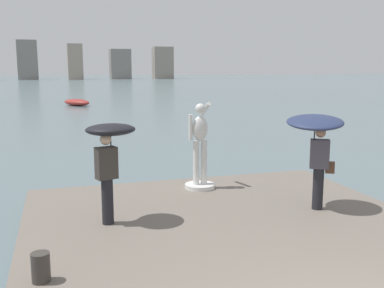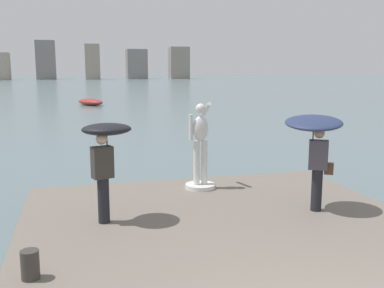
# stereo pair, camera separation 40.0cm
# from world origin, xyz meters

# --- Properties ---
(ground_plane) EXTENTS (400.00, 400.00, 0.00)m
(ground_plane) POSITION_xyz_m (0.00, 40.00, 0.00)
(ground_plane) COLOR slate
(pier) EXTENTS (7.61, 10.83, 0.40)m
(pier) POSITION_xyz_m (0.00, 2.41, 0.20)
(pier) COLOR #70665B
(pier) RESTS_ON ground
(statue_white_figure) EXTENTS (0.75, 0.94, 2.12)m
(statue_white_figure) POSITION_xyz_m (0.27, 6.81, 1.30)
(statue_white_figure) COLOR silver
(statue_white_figure) RESTS_ON pier
(onlooker_left) EXTENTS (1.16, 1.16, 1.91)m
(onlooker_left) POSITION_xyz_m (-2.13, 4.93, 1.88)
(onlooker_left) COLOR black
(onlooker_left) RESTS_ON pier
(onlooker_right) EXTENTS (1.58, 1.59, 2.01)m
(onlooker_right) POSITION_xyz_m (2.06, 4.57, 1.97)
(onlooker_right) COLOR black
(onlooker_right) RESTS_ON pier
(mooring_bollard) EXTENTS (0.26, 0.26, 0.42)m
(mooring_bollard) POSITION_xyz_m (-3.34, 2.78, 0.61)
(mooring_bollard) COLOR #38332D
(mooring_bollard) RESTS_ON pier
(boat_mid) EXTENTS (2.92, 3.56, 0.60)m
(boat_mid) POSITION_xyz_m (-1.30, 38.36, 0.30)
(boat_mid) COLOR #9E2D28
(boat_mid) RESTS_ON ground
(distant_skyline) EXTENTS (75.30, 13.28, 11.89)m
(distant_skyline) POSITION_xyz_m (-5.60, 142.88, 5.00)
(distant_skyline) COLOR #A89989
(distant_skyline) RESTS_ON ground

